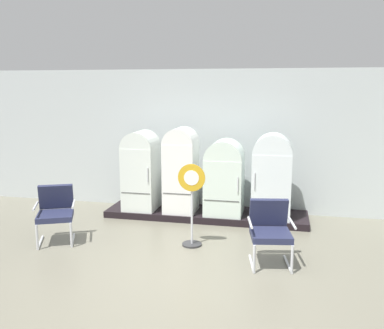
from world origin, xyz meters
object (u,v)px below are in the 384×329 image
Objects in this scene: armchair_left at (56,210)px; armchair_right at (270,228)px; refrigerator_3 at (272,174)px; refrigerator_2 at (224,176)px; sign_stand at (192,207)px; refrigerator_1 at (181,167)px; refrigerator_0 at (141,168)px.

armchair_right is (3.50, -0.17, 0.00)m from armchair_left.
refrigerator_2 is at bearing 177.71° from refrigerator_3.
armchair_left and armchair_right have the same top height.
sign_stand is at bearing -102.41° from refrigerator_2.
armchair_right is (1.78, -1.87, -0.48)m from refrigerator_1.
refrigerator_1 reaches higher than armchair_right.
armchair_left is at bearing -117.78° from refrigerator_0.
refrigerator_1 is at bearing 133.59° from armchair_right.
refrigerator_0 is 3.24m from armchair_right.
armchair_right is (0.04, -1.85, -0.43)m from refrigerator_3.
refrigerator_1 is 1.74m from refrigerator_3.
armchair_right is 1.33m from sign_stand.
refrigerator_0 reaches higher than armchair_left.
refrigerator_0 is 0.99× the size of refrigerator_3.
refrigerator_3 is (2.55, -0.04, 0.00)m from refrigerator_0.
refrigerator_2 is (1.67, -0.00, -0.08)m from refrigerator_0.
armchair_right is at bearing -19.02° from sign_stand.
refrigerator_2 is 0.91× the size of refrigerator_3.
sign_stand is at bearing 160.98° from armchair_right.
refrigerator_3 is at bearing 25.91° from armchair_left.
refrigerator_3 is at bearing 91.38° from armchair_right.
refrigerator_0 is 1.99m from armchair_left.
sign_stand is (0.53, -1.44, -0.36)m from refrigerator_1.
refrigerator_1 reaches higher than refrigerator_3.
refrigerator_3 reaches higher than refrigerator_0.
refrigerator_3 is at bearing -0.66° from refrigerator_1.
refrigerator_0 is at bearing 179.92° from refrigerator_2.
refrigerator_0 is at bearing 132.77° from sign_stand.
refrigerator_0 is at bearing 179.15° from refrigerator_3.
refrigerator_3 is 1.70× the size of armchair_right.
refrigerator_0 is 1.09× the size of refrigerator_2.
refrigerator_0 is 0.95× the size of refrigerator_1.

